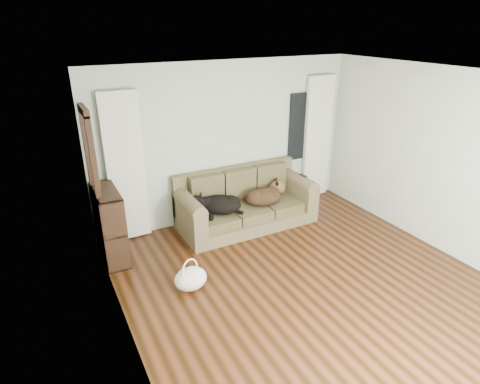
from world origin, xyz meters
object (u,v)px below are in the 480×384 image
sofa (247,200)px  bookshelf (110,226)px  tote_bag (191,278)px  dog_shepherd (265,195)px  dog_black_lab (218,205)px

sofa → bookshelf: (-2.18, 0.00, 0.05)m
bookshelf → tote_bag: bearing=-62.0°
dog_shepherd → bookshelf: (-2.49, 0.06, 0.01)m
sofa → tote_bag: sofa is taller
sofa → bookshelf: 2.18m
sofa → dog_shepherd: size_ratio=3.38×
dog_shepherd → dog_black_lab: bearing=4.6°
sofa → tote_bag: size_ratio=5.32×
bookshelf → dog_black_lab: bearing=-3.4°
bookshelf → sofa: bearing=-2.4°
tote_bag → bookshelf: bearing=120.2°
sofa → dog_shepherd: bearing=-9.6°
dog_black_lab → dog_shepherd: 0.85m
sofa → tote_bag: 1.93m
sofa → dog_shepherd: 0.32m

